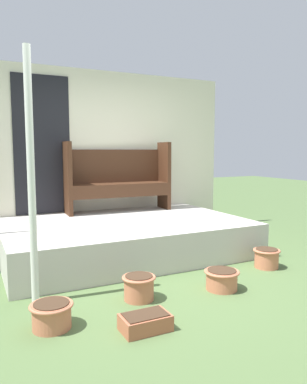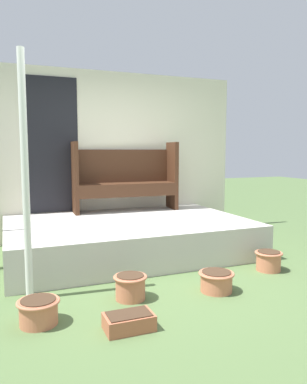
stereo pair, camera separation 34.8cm
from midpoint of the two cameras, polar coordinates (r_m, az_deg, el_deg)
name	(u,v)px [view 1 (the left image)]	position (r m, az deg, el deg)	size (l,w,h in m)	color
ground_plane	(150,278)	(4.19, -3.02, -12.97)	(24.00, 24.00, 0.00)	#516B3D
porch_slab	(125,237)	(5.09, -6.37, -6.86)	(3.14, 2.06, 0.45)	beige
house_wall	(96,155)	(5.95, -10.38, 5.54)	(4.34, 0.08, 2.60)	beige
support_post	(31,178)	(3.52, -20.86, 1.97)	(0.07, 0.07, 2.28)	white
bench	(118,176)	(5.80, -7.19, 2.37)	(1.62, 0.48, 1.06)	#422616
flower_pot_left	(52,314)	(3.21, -18.42, -17.31)	(0.34, 0.34, 0.21)	#C67251
flower_pot_middle	(139,286)	(3.59, -5.10, -14.17)	(0.32, 0.32, 0.23)	#C67251
flower_pot_right	(222,279)	(3.86, 7.77, -12.97)	(0.35, 0.35, 0.20)	#C67251
flower_pot_far_right	(267,257)	(4.64, 14.79, -9.62)	(0.32, 0.32, 0.23)	#C67251
planter_box_rect	(145,322)	(3.06, -4.70, -19.21)	(0.38, 0.24, 0.13)	#B26042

